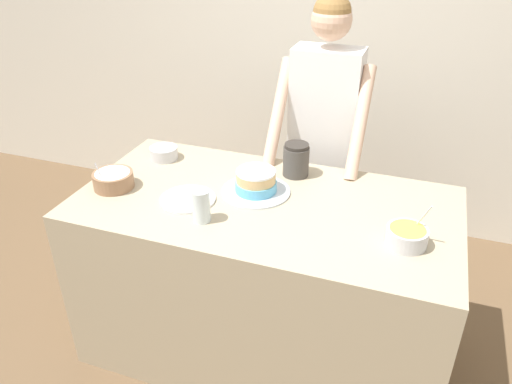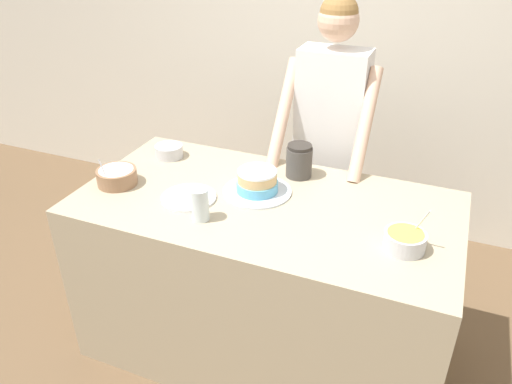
{
  "view_description": "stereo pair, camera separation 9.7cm",
  "coord_description": "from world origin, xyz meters",
  "px_view_note": "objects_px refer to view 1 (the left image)",
  "views": [
    {
      "loc": [
        0.63,
        -1.45,
        2.11
      ],
      "look_at": [
        -0.03,
        0.41,
        0.99
      ],
      "focal_mm": 35.0,
      "sensor_mm": 36.0,
      "label": 1
    },
    {
      "loc": [
        0.72,
        -1.41,
        2.11
      ],
      "look_at": [
        -0.03,
        0.41,
        0.99
      ],
      "focal_mm": 35.0,
      "sensor_mm": 36.0,
      "label": 2
    }
  ],
  "objects_px": {
    "person_baker": "(324,121)",
    "stoneware_jar": "(296,160)",
    "frosting_bowl_white": "(113,179)",
    "drinking_glass": "(201,206)",
    "frosting_bowl_yellow": "(407,236)",
    "ceramic_plate": "(188,199)",
    "cake": "(256,183)",
    "frosting_bowl_pink": "(164,152)"
  },
  "relations": [
    {
      "from": "frosting_bowl_pink",
      "to": "ceramic_plate",
      "type": "bearing_deg",
      "value": -48.36
    },
    {
      "from": "frosting_bowl_yellow",
      "to": "drinking_glass",
      "type": "bearing_deg",
      "value": -172.44
    },
    {
      "from": "ceramic_plate",
      "to": "cake",
      "type": "bearing_deg",
      "value": 33.14
    },
    {
      "from": "frosting_bowl_yellow",
      "to": "drinking_glass",
      "type": "distance_m",
      "value": 0.87
    },
    {
      "from": "frosting_bowl_white",
      "to": "ceramic_plate",
      "type": "distance_m",
      "value": 0.4
    },
    {
      "from": "drinking_glass",
      "to": "person_baker",
      "type": "bearing_deg",
      "value": 70.97
    },
    {
      "from": "drinking_glass",
      "to": "frosting_bowl_white",
      "type": "bearing_deg",
      "value": 166.4
    },
    {
      "from": "drinking_glass",
      "to": "stoneware_jar",
      "type": "distance_m",
      "value": 0.62
    },
    {
      "from": "person_baker",
      "to": "stoneware_jar",
      "type": "relative_size",
      "value": 10.22
    },
    {
      "from": "drinking_glass",
      "to": "ceramic_plate",
      "type": "bearing_deg",
      "value": 135.13
    },
    {
      "from": "person_baker",
      "to": "ceramic_plate",
      "type": "distance_m",
      "value": 0.94
    },
    {
      "from": "frosting_bowl_white",
      "to": "drinking_glass",
      "type": "relative_size",
      "value": 1.31
    },
    {
      "from": "frosting_bowl_yellow",
      "to": "frosting_bowl_pink",
      "type": "bearing_deg",
      "value": 163.73
    },
    {
      "from": "frosting_bowl_yellow",
      "to": "drinking_glass",
      "type": "relative_size",
      "value": 1.27
    },
    {
      "from": "drinking_glass",
      "to": "ceramic_plate",
      "type": "distance_m",
      "value": 0.2
    },
    {
      "from": "frosting_bowl_pink",
      "to": "stoneware_jar",
      "type": "distance_m",
      "value": 0.73
    },
    {
      "from": "cake",
      "to": "ceramic_plate",
      "type": "height_order",
      "value": "cake"
    },
    {
      "from": "person_baker",
      "to": "frosting_bowl_yellow",
      "type": "bearing_deg",
      "value": -56.91
    },
    {
      "from": "stoneware_jar",
      "to": "cake",
      "type": "bearing_deg",
      "value": -118.58
    },
    {
      "from": "frosting_bowl_pink",
      "to": "drinking_glass",
      "type": "distance_m",
      "value": 0.68
    },
    {
      "from": "frosting_bowl_pink",
      "to": "stoneware_jar",
      "type": "relative_size",
      "value": 0.88
    },
    {
      "from": "frosting_bowl_yellow",
      "to": "frosting_bowl_white",
      "type": "bearing_deg",
      "value": 179.38
    },
    {
      "from": "ceramic_plate",
      "to": "drinking_glass",
      "type": "bearing_deg",
      "value": -44.87
    },
    {
      "from": "frosting_bowl_white",
      "to": "stoneware_jar",
      "type": "height_order",
      "value": "stoneware_jar"
    },
    {
      "from": "drinking_glass",
      "to": "stoneware_jar",
      "type": "bearing_deg",
      "value": 64.06
    },
    {
      "from": "frosting_bowl_yellow",
      "to": "ceramic_plate",
      "type": "relative_size",
      "value": 0.73
    },
    {
      "from": "person_baker",
      "to": "frosting_bowl_white",
      "type": "xyz_separation_m",
      "value": [
        -0.86,
        -0.81,
        -0.12
      ]
    },
    {
      "from": "cake",
      "to": "stoneware_jar",
      "type": "height_order",
      "value": "stoneware_jar"
    },
    {
      "from": "frosting_bowl_pink",
      "to": "stoneware_jar",
      "type": "bearing_deg",
      "value": 4.48
    },
    {
      "from": "cake",
      "to": "drinking_glass",
      "type": "height_order",
      "value": "drinking_glass"
    },
    {
      "from": "cake",
      "to": "frosting_bowl_yellow",
      "type": "distance_m",
      "value": 0.75
    },
    {
      "from": "stoneware_jar",
      "to": "person_baker",
      "type": "bearing_deg",
      "value": 82.13
    },
    {
      "from": "cake",
      "to": "frosting_bowl_yellow",
      "type": "bearing_deg",
      "value": -15.66
    },
    {
      "from": "cake",
      "to": "ceramic_plate",
      "type": "distance_m",
      "value": 0.33
    },
    {
      "from": "frosting_bowl_white",
      "to": "drinking_glass",
      "type": "distance_m",
      "value": 0.55
    },
    {
      "from": "frosting_bowl_yellow",
      "to": "frosting_bowl_pink",
      "type": "height_order",
      "value": "frosting_bowl_yellow"
    },
    {
      "from": "cake",
      "to": "drinking_glass",
      "type": "bearing_deg",
      "value": -113.84
    },
    {
      "from": "cake",
      "to": "ceramic_plate",
      "type": "relative_size",
      "value": 1.28
    },
    {
      "from": "frosting_bowl_white",
      "to": "stoneware_jar",
      "type": "relative_size",
      "value": 1.14
    },
    {
      "from": "cake",
      "to": "stoneware_jar",
      "type": "bearing_deg",
      "value": 61.42
    },
    {
      "from": "stoneware_jar",
      "to": "frosting_bowl_yellow",
      "type": "bearing_deg",
      "value": -36.88
    },
    {
      "from": "frosting_bowl_yellow",
      "to": "frosting_bowl_pink",
      "type": "distance_m",
      "value": 1.37
    }
  ]
}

